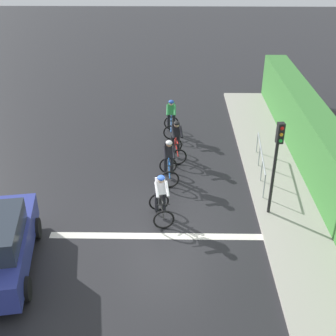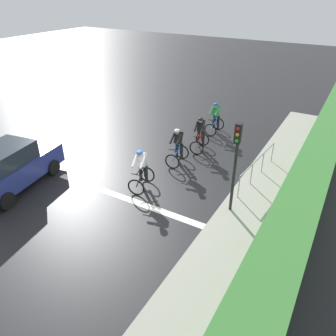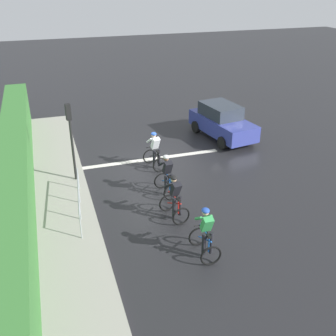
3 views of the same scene
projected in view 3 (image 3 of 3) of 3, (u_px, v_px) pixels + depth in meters
ground_plane at (151, 165)px, 18.32m from camera, size 80.00×80.00×0.00m
sidewalk_kerb at (53, 201)px, 15.36m from camera, size 2.80×19.75×0.12m
stone_wall_low at (28, 198)px, 15.00m from camera, size 0.44×19.75×0.65m
hedge_wall at (16, 181)px, 14.56m from camera, size 1.10×19.75×2.25m
road_marking_stop_line at (148, 159)px, 18.83m from camera, size 7.00×0.30×0.01m
cyclist_lead at (206, 234)px, 12.15m from camera, size 0.69×1.09×1.66m
cyclist_second at (175, 199)px, 14.03m from camera, size 0.85×1.18×1.66m
cyclist_mid at (167, 176)px, 15.56m from camera, size 0.76×1.13×1.66m
cyclist_fourth at (155, 151)px, 17.71m from camera, size 0.86×1.19×1.66m
car_navy at (222, 121)px, 20.99m from camera, size 2.38×4.32×1.76m
traffic_light_near_crossing at (71, 131)px, 15.94m from camera, size 0.22×0.31×3.34m
pedestrian_railing_kerbside at (79, 195)px, 14.32m from camera, size 0.36×3.46×1.03m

